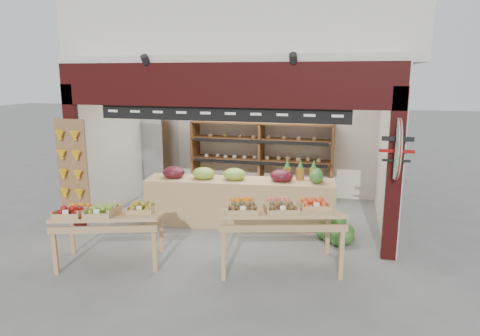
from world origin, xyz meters
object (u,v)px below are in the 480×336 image
mid_counter (239,200)px  back_shelving (261,146)px  refrigerator (159,155)px  display_table_left (103,214)px  watermelon_pile (336,232)px  cardboard_stack (167,196)px  display_table_right (275,210)px

mid_counter → back_shelving: bearing=89.9°
refrigerator → display_table_left: bearing=-65.9°
refrigerator → display_table_left: refrigerator is taller
display_table_left → watermelon_pile: bearing=26.9°
watermelon_pile → cardboard_stack: bearing=161.9°
refrigerator → cardboard_stack: 1.46m
back_shelving → cardboard_stack: back_shelving is taller
display_table_right → mid_counter: bearing=120.9°
display_table_right → watermelon_pile: bearing=54.3°
cardboard_stack → watermelon_pile: (3.66, -1.20, -0.05)m
back_shelving → mid_counter: size_ratio=0.92×
back_shelving → display_table_right: size_ratio=1.69×
display_table_left → watermelon_pile: (3.39, 1.72, -0.59)m
back_shelving → cardboard_stack: 2.43m
mid_counter → watermelon_pile: 1.91m
cardboard_stack → watermelon_pile: 3.85m
mid_counter → display_table_left: size_ratio=2.09×
display_table_right → cardboard_stack: bearing=139.2°
back_shelving → display_table_right: bearing=-75.3°
cardboard_stack → display_table_right: 3.74m
mid_counter → display_table_left: (-1.56, -2.13, 0.28)m
cardboard_stack → mid_counter: bearing=-23.4°
display_table_left → display_table_right: (2.52, 0.51, 0.11)m
refrigerator → watermelon_pile: (4.34, -2.29, -0.74)m
back_shelving → refrigerator: (-2.50, -0.18, -0.29)m
back_shelving → display_table_left: (-1.56, -4.18, -0.44)m
mid_counter → watermelon_pile: bearing=-12.6°
back_shelving → refrigerator: bearing=-175.9°
back_shelving → mid_counter: bearing=-90.1°
refrigerator → cardboard_stack: refrigerator is taller
back_shelving → mid_counter: 2.18m
mid_counter → watermelon_pile: size_ratio=5.59×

